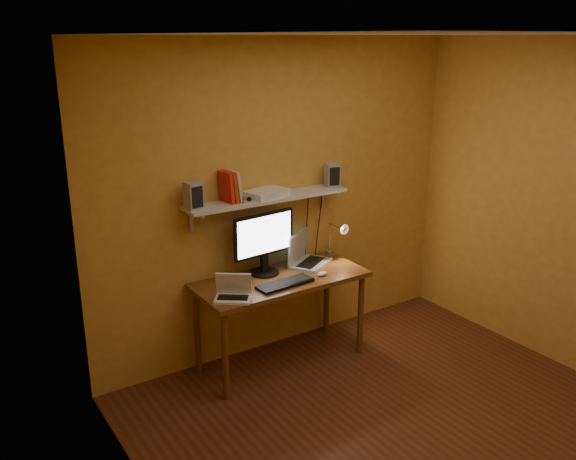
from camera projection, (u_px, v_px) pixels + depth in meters
room at (421, 254)px, 3.79m from camera, size 3.44×3.24×2.64m
desk at (281, 288)px, 4.88m from camera, size 1.40×0.60×0.75m
wall_shelf at (268, 199)px, 4.83m from camera, size 1.40×0.25×0.21m
monitor at (264, 240)px, 4.86m from camera, size 0.56×0.26×0.51m
laptop at (305, 256)px, 5.14m from camera, size 0.44×0.41×0.27m
netbook at (233, 292)px, 4.46m from camera, size 0.32×0.31×0.20m
keyboard at (285, 284)px, 4.71m from camera, size 0.47×0.18×0.02m
mouse at (322, 274)px, 4.90m from camera, size 0.10×0.08×0.03m
desk_lamp at (338, 235)px, 5.24m from camera, size 0.09×0.23×0.38m
speaker_left at (193, 196)px, 4.45m from camera, size 0.12×0.12×0.20m
speaker_right at (332, 175)px, 5.13m from camera, size 0.14×0.14×0.20m
books at (230, 187)px, 4.64m from camera, size 0.14×0.17×0.24m
shelf_camera at (248, 199)px, 4.65m from camera, size 0.10×0.06×0.06m
router at (266, 193)px, 4.82m from camera, size 0.37×0.29×0.06m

